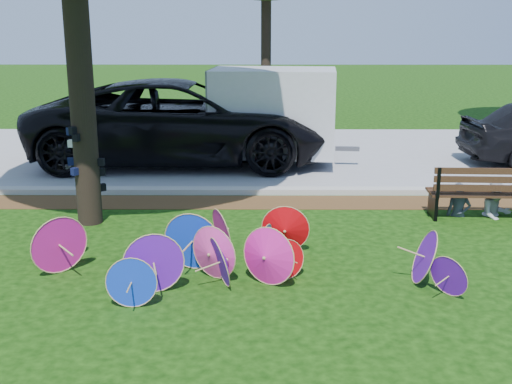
% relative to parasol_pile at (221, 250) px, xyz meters
% --- Properties ---
extents(ground, '(90.00, 90.00, 0.00)m').
position_rel_parasol_pile_xyz_m(ground, '(-0.01, -0.70, -0.39)').
color(ground, black).
rests_on(ground, ground).
extents(mulch_strip, '(90.00, 1.00, 0.01)m').
position_rel_parasol_pile_xyz_m(mulch_strip, '(-0.01, 3.80, -0.38)').
color(mulch_strip, '#472D16').
rests_on(mulch_strip, ground).
extents(curb, '(90.00, 0.30, 0.12)m').
position_rel_parasol_pile_xyz_m(curb, '(-0.01, 4.50, -0.33)').
color(curb, '#B7B5AD').
rests_on(curb, ground).
extents(street, '(90.00, 8.00, 0.01)m').
position_rel_parasol_pile_xyz_m(street, '(-0.01, 8.65, -0.38)').
color(street, gray).
rests_on(street, ground).
extents(parasol_pile, '(6.14, 2.43, 0.89)m').
position_rel_parasol_pile_xyz_m(parasol_pile, '(0.00, 0.00, 0.00)').
color(parasol_pile, '#D91A8A').
rests_on(parasol_pile, ground).
extents(black_van, '(7.70, 3.64, 2.12)m').
position_rel_parasol_pile_xyz_m(black_van, '(-1.40, 7.54, 0.67)').
color(black_van, black).
rests_on(black_van, ground).
extents(cargo_trailer, '(3.18, 2.19, 2.71)m').
position_rel_parasol_pile_xyz_m(cargo_trailer, '(0.91, 7.31, 0.97)').
color(cargo_trailer, silver).
rests_on(cargo_trailer, ground).
extents(park_bench, '(1.95, 0.81, 1.00)m').
position_rel_parasol_pile_xyz_m(park_bench, '(4.65, 2.87, 0.11)').
color(park_bench, black).
rests_on(park_bench, ground).
extents(person_left, '(0.51, 0.40, 1.22)m').
position_rel_parasol_pile_xyz_m(person_left, '(4.30, 2.92, 0.22)').
color(person_left, '#3D4553').
rests_on(person_left, ground).
extents(person_right, '(0.73, 0.63, 1.30)m').
position_rel_parasol_pile_xyz_m(person_right, '(5.00, 2.92, 0.26)').
color(person_right, '#B4B5BE').
rests_on(person_right, ground).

